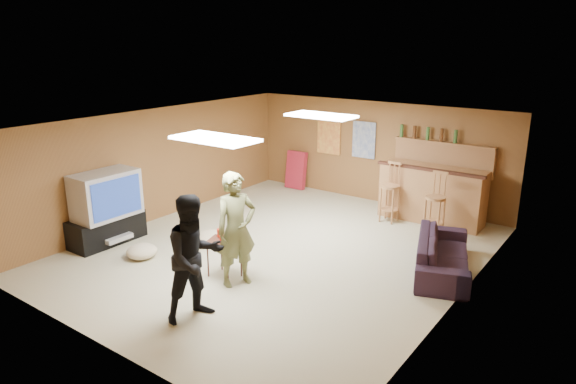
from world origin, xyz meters
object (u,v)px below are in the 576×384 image
Objects in this scene: sofa at (443,254)px; bar_counter at (432,194)px; tray_table at (224,258)px; tv_body at (106,195)px; person_olive at (236,229)px; person_black at (195,258)px.

bar_counter is at bearing 6.09° from sofa.
tray_table reaches higher than sofa.
person_olive is (2.84, 0.16, -0.05)m from tv_body.
sofa is 3.37m from tray_table.
person_black is (3.06, -0.88, -0.07)m from tv_body.
bar_counter is at bearing 69.25° from tray_table.
person_black is 0.85× the size of sofa.
person_olive reaches higher than person_black.
person_black reaches higher than bar_counter.
person_black is 1.32m from tray_table.
person_black reaches higher than sofa.
tv_body is 0.56× the size of sofa.
person_olive is 1.02× the size of person_black.
sofa is 3.27× the size of tray_table.
tv_body is 0.66× the size of person_black.
person_black reaches higher than tv_body.
tv_body reaches higher than tray_table.
person_olive is 1.06m from person_black.
person_olive is at bearing 29.18° from person_black.
bar_counter is 3.36× the size of tray_table.
tray_table is at bearing 42.90° from person_black.
person_olive reaches higher than sofa.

